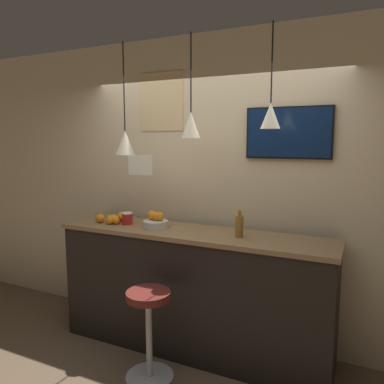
# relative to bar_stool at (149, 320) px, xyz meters

# --- Properties ---
(ground_plane) EXTENTS (14.00, 14.00, 0.00)m
(ground_plane) POSITION_rel_bar_stool_xyz_m (0.13, 0.02, -0.50)
(ground_plane) COLOR brown
(back_wall) EXTENTS (8.00, 0.06, 2.90)m
(back_wall) POSITION_rel_bar_stool_xyz_m (0.13, 0.93, 0.95)
(back_wall) COLOR beige
(back_wall) RESTS_ON ground_plane
(service_counter) EXTENTS (2.51, 0.57, 1.12)m
(service_counter) POSITION_rel_bar_stool_xyz_m (0.13, 0.54, 0.06)
(service_counter) COLOR black
(service_counter) RESTS_ON ground_plane
(bar_stool) EXTENTS (0.39, 0.39, 0.73)m
(bar_stool) POSITION_rel_bar_stool_xyz_m (0.00, 0.00, 0.00)
(bar_stool) COLOR #B7B7BC
(bar_stool) RESTS_ON ground_plane
(fruit_bowl) EXTENTS (0.23, 0.23, 0.15)m
(fruit_bowl) POSITION_rel_bar_stool_xyz_m (-0.24, 0.53, 0.68)
(fruit_bowl) COLOR beige
(fruit_bowl) RESTS_ON service_counter
(orange_pile) EXTENTS (0.26, 0.27, 0.09)m
(orange_pile) POSITION_rel_bar_stool_xyz_m (-0.71, 0.52, 0.66)
(orange_pile) COLOR orange
(orange_pile) RESTS_ON service_counter
(juice_bottle) EXTENTS (0.07, 0.07, 0.23)m
(juice_bottle) POSITION_rel_bar_stool_xyz_m (0.57, 0.52, 0.72)
(juice_bottle) COLOR olive
(juice_bottle) RESTS_ON service_counter
(spread_jar) EXTENTS (0.10, 0.10, 0.11)m
(spread_jar) POSITION_rel_bar_stool_xyz_m (-0.55, 0.52, 0.68)
(spread_jar) COLOR red
(spread_jar) RESTS_ON service_counter
(pendant_lamp_left) EXTENTS (0.18, 0.18, 1.02)m
(pendant_lamp_left) POSITION_rel_bar_stool_xyz_m (-0.55, 0.52, 1.40)
(pendant_lamp_left) COLOR black
(pendant_lamp_middle) EXTENTS (0.16, 0.16, 0.87)m
(pendant_lamp_middle) POSITION_rel_bar_stool_xyz_m (0.13, 0.52, 1.55)
(pendant_lamp_middle) COLOR black
(pendant_lamp_right) EXTENTS (0.15, 0.15, 0.80)m
(pendant_lamp_right) POSITION_rel_bar_stool_xyz_m (0.81, 0.52, 1.61)
(pendant_lamp_right) COLOR black
(mounted_tv) EXTENTS (0.73, 0.04, 0.44)m
(mounted_tv) POSITION_rel_bar_stool_xyz_m (0.88, 0.88, 1.48)
(mounted_tv) COLOR black
(hanging_menu_board) EXTENTS (0.24, 0.01, 0.17)m
(hanging_menu_board) POSITION_rel_bar_stool_xyz_m (-0.27, 0.33, 1.21)
(hanging_menu_board) COLOR white
(wall_poster) EXTENTS (0.48, 0.01, 0.57)m
(wall_poster) POSITION_rel_bar_stool_xyz_m (-0.38, 0.90, 1.80)
(wall_poster) COLOR #DBBC84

